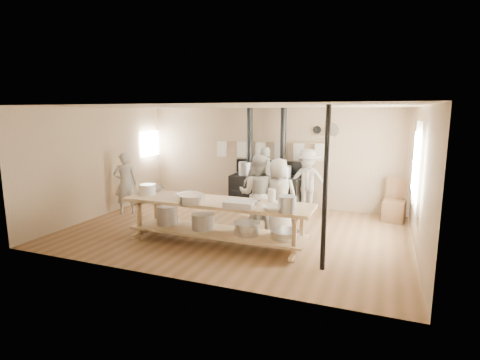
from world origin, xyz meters
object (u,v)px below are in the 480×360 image
object	(u,v)px
cook_right	(265,184)
roasting_pan	(240,204)
cook_far_left	(126,183)
chair	(394,209)
stove	(265,188)
cook_left	(258,194)
prep_table	(217,218)
cook_by_window	(307,181)
cook_center	(279,196)

from	to	relation	value
cook_right	roasting_pan	bearing A→B (deg)	86.64
cook_far_left	chair	bearing A→B (deg)	159.09
chair	cook_far_left	bearing A→B (deg)	-155.73
chair	roasting_pan	bearing A→B (deg)	-119.67
chair	cook_right	bearing A→B (deg)	-150.40
stove	cook_left	xyz separation A→B (m)	(0.47, -2.02, 0.30)
cook_left	chair	size ratio (longest dim) A/B	1.63
cook_far_left	stove	bearing A→B (deg)	175.00
roasting_pan	cook_left	bearing A→B (deg)	95.14
prep_table	cook_left	size ratio (longest dim) A/B	2.20
prep_table	cook_far_left	size ratio (longest dim) A/B	2.36
cook_far_left	cook_by_window	size ratio (longest dim) A/B	0.95
prep_table	cook_right	distance (m)	1.90
stove	cook_right	size ratio (longest dim) A/B	1.51
cook_left	cook_center	xyz separation A→B (m)	(0.42, 0.11, -0.03)
cook_center	cook_left	bearing A→B (deg)	-5.18
roasting_pan	cook_by_window	bearing A→B (deg)	80.18
cook_right	roasting_pan	size ratio (longest dim) A/B	3.34
cook_by_window	cook_right	bearing A→B (deg)	-130.96
cook_center	roasting_pan	world-z (taller)	cook_center
cook_far_left	roasting_pan	distance (m)	3.92
cook_center	cook_by_window	world-z (taller)	cook_by_window
prep_table	cook_far_left	xyz separation A→B (m)	(-3.02, 1.20, 0.24)
prep_table	cook_center	distance (m)	1.45
cook_center	roasting_pan	xyz separation A→B (m)	(-0.30, -1.44, 0.12)
stove	cook_left	bearing A→B (deg)	-76.83
stove	roasting_pan	world-z (taller)	stove
stove	chair	distance (m)	3.17
cook_far_left	cook_center	bearing A→B (deg)	142.72
prep_table	chair	size ratio (longest dim) A/B	3.59
cook_center	chair	size ratio (longest dim) A/B	1.56
stove	cook_by_window	bearing A→B (deg)	-8.36
chair	roasting_pan	distance (m)	4.14
roasting_pan	prep_table	bearing A→B (deg)	151.44
cook_left	chair	distance (m)	3.31
cook_right	cook_by_window	distance (m)	1.27
cook_left	roasting_pan	world-z (taller)	cook_left
stove	cook_by_window	world-z (taller)	stove
prep_table	cook_center	size ratio (longest dim) A/B	2.30
stove	cook_far_left	world-z (taller)	stove
cook_far_left	roasting_pan	bearing A→B (deg)	121.10
cook_center	chair	bearing A→B (deg)	-162.64
cook_left	chair	bearing A→B (deg)	-152.61
cook_center	roasting_pan	size ratio (longest dim) A/B	3.04
cook_left	cook_right	xyz separation A→B (m)	(-0.09, 0.83, 0.05)
cook_right	cook_by_window	xyz separation A→B (m)	(0.76, 1.02, -0.06)
cook_far_left	roasting_pan	world-z (taller)	cook_far_left
prep_table	roasting_pan	xyz separation A→B (m)	(0.59, -0.32, 0.39)
stove	prep_table	bearing A→B (deg)	-90.04
cook_far_left	chair	world-z (taller)	cook_far_left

